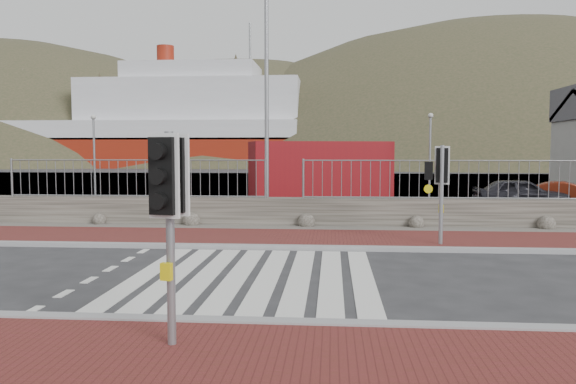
# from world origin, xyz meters

# --- Properties ---
(ground) EXTENTS (220.00, 220.00, 0.00)m
(ground) POSITION_xyz_m (0.00, 0.00, 0.00)
(ground) COLOR #28282B
(ground) RESTS_ON ground
(sidewalk_near) EXTENTS (40.00, 4.00, 0.08)m
(sidewalk_near) POSITION_xyz_m (0.00, -5.00, 0.04)
(sidewalk_near) COLOR maroon
(sidewalk_near) RESTS_ON ground
(sidewalk_far) EXTENTS (40.00, 3.00, 0.08)m
(sidewalk_far) POSITION_xyz_m (0.00, 4.50, 0.04)
(sidewalk_far) COLOR maroon
(sidewalk_far) RESTS_ON ground
(kerb_near) EXTENTS (40.00, 0.25, 0.12)m
(kerb_near) POSITION_xyz_m (0.00, -3.00, 0.05)
(kerb_near) COLOR gray
(kerb_near) RESTS_ON ground
(kerb_far) EXTENTS (40.00, 0.25, 0.12)m
(kerb_far) POSITION_xyz_m (0.00, 3.00, 0.05)
(kerb_far) COLOR gray
(kerb_far) RESTS_ON ground
(zebra_crossing) EXTENTS (4.62, 5.60, 0.01)m
(zebra_crossing) POSITION_xyz_m (-0.00, 0.00, 0.01)
(zebra_crossing) COLOR silver
(zebra_crossing) RESTS_ON ground
(gravel_strip) EXTENTS (40.00, 1.50, 0.06)m
(gravel_strip) POSITION_xyz_m (0.00, 6.50, 0.03)
(gravel_strip) COLOR #59544C
(gravel_strip) RESTS_ON ground
(stone_wall) EXTENTS (40.00, 0.60, 0.90)m
(stone_wall) POSITION_xyz_m (0.00, 7.30, 0.45)
(stone_wall) COLOR #413D35
(stone_wall) RESTS_ON ground
(railing) EXTENTS (18.07, 0.07, 1.22)m
(railing) POSITION_xyz_m (0.00, 7.15, 1.82)
(railing) COLOR gray
(railing) RESTS_ON stone_wall
(quay) EXTENTS (120.00, 40.00, 0.50)m
(quay) POSITION_xyz_m (0.00, 27.90, 0.00)
(quay) COLOR #4C4C4F
(quay) RESTS_ON ground
(water) EXTENTS (220.00, 50.00, 0.05)m
(water) POSITION_xyz_m (0.00, 62.90, 0.00)
(water) COLOR #3F4C54
(water) RESTS_ON ground
(ferry) EXTENTS (50.00, 16.00, 20.00)m
(ferry) POSITION_xyz_m (-24.65, 67.90, 5.36)
(ferry) COLOR maroon
(ferry) RESTS_ON ground
(hills_backdrop) EXTENTS (254.00, 90.00, 100.00)m
(hills_backdrop) POSITION_xyz_m (6.74, 87.90, -23.05)
(hills_backdrop) COLOR #303620
(hills_backdrop) RESTS_ON ground
(traffic_signal_near) EXTENTS (0.41, 0.29, 2.65)m
(traffic_signal_near) POSITION_xyz_m (-0.41, -3.97, 1.91)
(traffic_signal_near) COLOR gray
(traffic_signal_near) RESTS_ON ground
(traffic_signal_far) EXTENTS (0.62, 0.30, 2.55)m
(traffic_signal_far) POSITION_xyz_m (4.19, 3.69, 1.85)
(traffic_signal_far) COLOR gray
(traffic_signal_far) RESTS_ON ground
(streetlight) EXTENTS (1.55, 0.81, 7.75)m
(streetlight) POSITION_xyz_m (-0.55, 8.05, 4.36)
(streetlight) COLOR gray
(streetlight) RESTS_ON ground
(shipping_container) EXTENTS (7.33, 4.57, 2.84)m
(shipping_container) POSITION_xyz_m (0.86, 17.62, 1.42)
(shipping_container) COLOR maroon
(shipping_container) RESTS_ON ground
(car_a) EXTENTS (3.81, 1.61, 1.29)m
(car_a) POSITION_xyz_m (9.19, 13.01, 0.64)
(car_a) COLOR black
(car_a) RESTS_ON ground
(car_b) EXTENTS (3.56, 2.24, 1.11)m
(car_b) POSITION_xyz_m (11.26, 13.62, 0.55)
(car_b) COLOR #5A1A0C
(car_b) RESTS_ON ground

